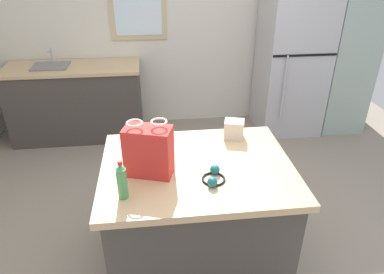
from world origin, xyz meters
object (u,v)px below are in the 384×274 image
refrigerator (291,64)px  ear_defenders (214,177)px  shopping_bag (149,151)px  kitchen_island (197,215)px  tall_cabinet (347,44)px  bottle (122,181)px  small_box (234,129)px

refrigerator → ear_defenders: size_ratio=8.90×
shopping_bag → ear_defenders: (0.39, -0.12, -0.14)m
ear_defenders → kitchen_island: bearing=114.0°
tall_cabinet → bottle: tall_cabinet is taller
small_box → tall_cabinet: bearing=44.7°
tall_cabinet → kitchen_island: bearing=-135.0°
kitchen_island → small_box: small_box is taller
kitchen_island → ear_defenders: bearing=-66.0°
small_box → ear_defenders: 0.58m
refrigerator → small_box: (-1.13, -1.79, 0.08)m
refrigerator → shopping_bag: refrigerator is taller
refrigerator → tall_cabinet: 0.72m
ear_defenders → tall_cabinet: bearing=48.4°
kitchen_island → bottle: size_ratio=5.11×
shopping_bag → refrigerator: bearing=51.1°
shopping_bag → small_box: shopping_bag is taller
refrigerator → ear_defenders: bearing=-120.7°
ear_defenders → refrigerator: bearing=59.3°
refrigerator → small_box: 2.12m
small_box → bottle: bearing=-141.3°
bottle → ear_defenders: (0.55, 0.11, -0.09)m
ear_defenders → bottle: bearing=-168.8°
tall_cabinet → small_box: size_ratio=15.21×
shopping_bag → ear_defenders: size_ratio=1.89×
kitchen_island → tall_cabinet: size_ratio=0.58×
refrigerator → ear_defenders: refrigerator is taller
kitchen_island → ear_defenders: ear_defenders is taller
refrigerator → small_box: refrigerator is taller
kitchen_island → shopping_bag: (-0.31, -0.06, 0.60)m
tall_cabinet → ear_defenders: size_ratio=11.32×
bottle → small_box: bearing=38.7°
shopping_bag → bottle: (-0.16, -0.23, -0.05)m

